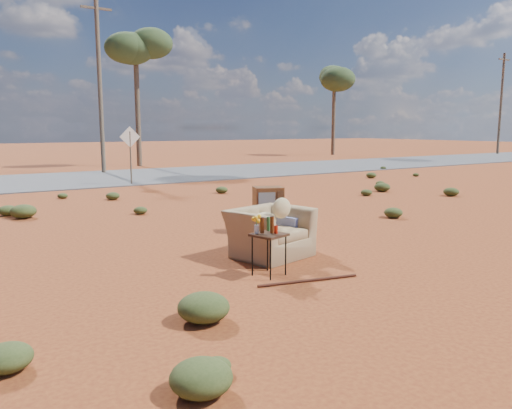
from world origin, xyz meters
TOP-DOWN VIEW (x-y plane):
  - ground at (0.00, 0.00)m, footprint 140.00×140.00m
  - highway at (0.00, 15.00)m, footprint 140.00×7.00m
  - armchair at (0.06, 0.43)m, footprint 1.57×1.24m
  - tv_unit at (1.07, 2.09)m, footprint 0.70×0.64m
  - side_table at (-0.70, -0.50)m, footprint 0.53×0.53m
  - rusty_bar at (-0.38, -1.08)m, footprint 1.49×0.37m
  - road_sign at (1.50, 12.00)m, footprint 0.78×0.06m
  - eucalyptus_center at (5.00, 21.00)m, footprint 3.20×3.20m
  - eucalyptus_right at (22.00, 24.00)m, footprint 3.20×3.20m
  - utility_pole_center at (2.00, 17.50)m, footprint 1.40×0.20m
  - utility_pole_east at (34.00, 17.50)m, footprint 1.40×0.20m
  - scrub_patch at (-0.82, 4.41)m, footprint 17.49×8.07m

SIDE VIEW (x-z plane):
  - ground at x=0.00m, z-range 0.00..0.00m
  - highway at x=0.00m, z-range 0.00..0.04m
  - rusty_bar at x=-0.38m, z-range 0.00..0.04m
  - scrub_patch at x=-0.82m, z-range -0.03..0.30m
  - armchair at x=0.06m, z-range -0.04..1.05m
  - side_table at x=-0.70m, z-range 0.20..1.09m
  - tv_unit at x=1.07m, z-range 0.23..1.16m
  - road_sign at x=1.50m, z-range 0.41..2.60m
  - utility_pole_center at x=2.00m, z-range 0.15..8.15m
  - utility_pole_east at x=34.00m, z-range 0.15..8.15m
  - eucalyptus_right at x=22.00m, z-range 2.39..9.49m
  - eucalyptus_center at x=5.00m, z-range 2.63..10.23m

